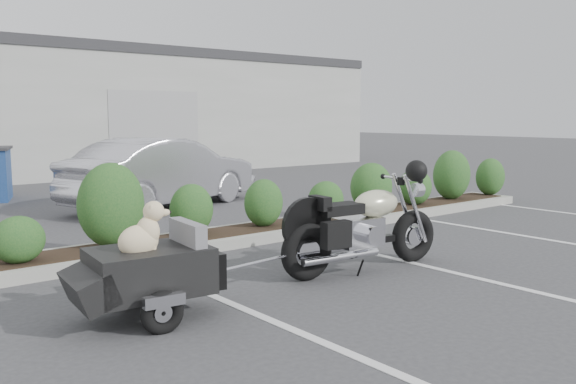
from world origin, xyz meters
TOP-DOWN VIEW (x-y plane):
  - ground at (0.00, 0.00)m, footprint 90.00×90.00m
  - planter_kerb at (1.00, 2.20)m, footprint 12.00×1.00m
  - motorcycle at (0.46, -0.23)m, footprint 2.31×0.83m
  - pet_trailer at (-2.33, -0.21)m, footprint 1.85×1.04m
  - sedan at (1.07, 5.93)m, footprint 4.51×2.72m

SIDE VIEW (x-z plane):
  - ground at x=0.00m, z-range 0.00..0.00m
  - planter_kerb at x=1.00m, z-range 0.00..0.15m
  - pet_trailer at x=-2.33m, z-range -0.09..1.01m
  - motorcycle at x=0.46m, z-range -0.13..1.19m
  - sedan at x=1.07m, z-range 0.00..1.40m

